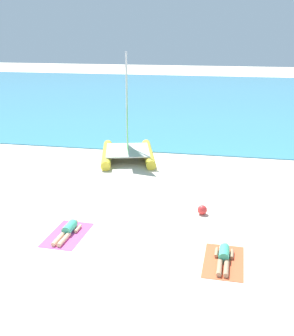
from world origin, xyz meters
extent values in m
plane|color=beige|center=(0.00, 10.00, 0.00)|extent=(120.00, 120.00, 0.00)
cube|color=teal|center=(0.00, 31.28, 0.03)|extent=(120.00, 40.00, 0.05)
cylinder|color=yellow|center=(-3.02, 9.70, 0.23)|extent=(1.49, 3.99, 0.46)
cylinder|color=yellow|center=(-0.99, 10.25, 0.23)|extent=(1.49, 3.99, 0.46)
cube|color=silver|center=(-1.95, 9.79, 0.49)|extent=(2.70, 3.03, 0.06)
cylinder|color=silver|center=(-2.10, 10.34, 2.85)|extent=(0.10, 0.10, 4.78)
pyramid|color=#4CA54C|center=(-1.86, 9.43, 2.70)|extent=(0.60, 2.04, 4.01)
cube|color=#D84C99|center=(-1.85, 1.49, 0.01)|extent=(1.16, 1.93, 0.01)
cylinder|color=#3FB28C|center=(-1.84, 1.69, 0.16)|extent=(0.32, 0.63, 0.30)
sphere|color=#D8AD84|center=(-1.83, 2.10, 0.16)|extent=(0.22, 0.22, 0.22)
cylinder|color=#D8AD84|center=(-1.95, 1.04, 0.08)|extent=(0.16, 0.78, 0.14)
cylinder|color=#D8AD84|center=(-1.77, 1.04, 0.08)|extent=(0.16, 0.78, 0.14)
cylinder|color=#D8AD84|center=(-2.06, 1.85, 0.07)|extent=(0.11, 0.45, 0.10)
cylinder|color=#D8AD84|center=(-1.62, 1.84, 0.07)|extent=(0.11, 0.45, 0.10)
cube|color=#EA5933|center=(3.06, 0.84, 0.01)|extent=(1.13, 1.92, 0.01)
cylinder|color=#3FB28C|center=(3.06, 1.04, 0.16)|extent=(0.31, 0.62, 0.30)
sphere|color=tan|center=(3.07, 1.45, 0.16)|extent=(0.22, 0.22, 0.22)
cylinder|color=tan|center=(2.96, 0.39, 0.08)|extent=(0.15, 0.78, 0.14)
cylinder|color=tan|center=(3.14, 0.39, 0.08)|extent=(0.15, 0.78, 0.14)
cylinder|color=tan|center=(2.85, 1.20, 0.07)|extent=(0.11, 0.45, 0.10)
cylinder|color=tan|center=(3.29, 1.19, 0.07)|extent=(0.11, 0.45, 0.10)
sphere|color=red|center=(2.23, 3.92, 0.17)|extent=(0.34, 0.34, 0.34)
camera|label=1|loc=(3.01, -9.62, 6.16)|focal=44.45mm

